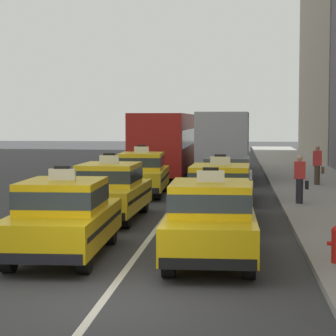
{
  "coord_description": "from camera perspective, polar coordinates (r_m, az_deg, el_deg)",
  "views": [
    {
      "loc": [
        2.15,
        -10.49,
        2.93
      ],
      "look_at": [
        -0.18,
        12.04,
        1.3
      ],
      "focal_mm": 72.08,
      "sensor_mm": 36.0,
      "label": 1
    }
  ],
  "objects": [
    {
      "name": "ground_plane",
      "position": [
        11.11,
        -5.59,
        -11.2
      ],
      "size": [
        160.0,
        160.0,
        0.0
      ],
      "primitive_type": "plane",
      "color": "#353538"
    },
    {
      "name": "taxi_left_nearest",
      "position": [
        14.5,
        -8.8,
        -4.07
      ],
      "size": [
        1.93,
        4.6,
        1.96
      ],
      "color": "black",
      "rests_on": "ground"
    },
    {
      "name": "sedan_right_third",
      "position": [
        24.23,
        5.03,
        -0.83
      ],
      "size": [
        1.87,
        4.34,
        1.58
      ],
      "color": "black",
      "rests_on": "ground"
    },
    {
      "name": "sedan_left_fifth",
      "position": [
        44.48,
        1.12,
        1.43
      ],
      "size": [
        1.86,
        4.34,
        1.58
      ],
      "color": "black",
      "rests_on": "ground"
    },
    {
      "name": "box_truck_right_fourth",
      "position": [
        32.44,
        4.78,
        2.07
      ],
      "size": [
        2.44,
        7.02,
        3.27
      ],
      "color": "black",
      "rests_on": "ground"
    },
    {
      "name": "taxi_left_third",
      "position": [
        25.98,
        -2.23,
        -0.42
      ],
      "size": [
        1.96,
        4.61,
        1.96
      ],
      "color": "black",
      "rests_on": "ground"
    },
    {
      "name": "pedestrian_trailing",
      "position": [
        22.76,
        11.1,
        -0.94
      ],
      "size": [
        0.47,
        0.24,
        1.61
      ],
      "color": "#23232D",
      "rests_on": "sidewalk_curb"
    },
    {
      "name": "bus_left_fourth",
      "position": [
        35.44,
        -0.12,
        2.32
      ],
      "size": [
        2.53,
        11.2,
        3.22
      ],
      "color": "black",
      "rests_on": "ground"
    },
    {
      "name": "taxi_right_second",
      "position": [
        19.05,
        4.44,
        -2.08
      ],
      "size": [
        1.94,
        4.61,
        1.96
      ],
      "color": "black",
      "rests_on": "ground"
    },
    {
      "name": "taxi_right_nearest",
      "position": [
        13.93,
        3.62,
        -4.36
      ],
      "size": [
        1.89,
        4.59,
        1.96
      ],
      "color": "black",
      "rests_on": "ground"
    },
    {
      "name": "taxi_right_fifth",
      "position": [
        39.83,
        5.26,
        1.14
      ],
      "size": [
        1.88,
        4.58,
        1.96
      ],
      "color": "black",
      "rests_on": "ground"
    },
    {
      "name": "traffic_light_pole",
      "position": [
        8.97,
        10.73,
        9.76
      ],
      "size": [
        2.87,
        0.33,
        5.58
      ],
      "color": "#47474C",
      "rests_on": "ground"
    },
    {
      "name": "taxi_left_second",
      "position": [
        19.74,
        -4.92,
        -1.86
      ],
      "size": [
        1.89,
        4.59,
        1.96
      ],
      "color": "black",
      "rests_on": "ground"
    },
    {
      "name": "lane_stripe_left_right",
      "position": [
        30.71,
        1.86,
        -1.36
      ],
      "size": [
        0.14,
        80.0,
        0.01
      ],
      "primitive_type": "cube",
      "color": "silver",
      "rests_on": "ground"
    },
    {
      "name": "pedestrian_near_crosswalk",
      "position": [
        29.53,
        12.53,
        0.24
      ],
      "size": [
        0.47,
        0.24,
        1.66
      ],
      "color": "#473828",
      "rests_on": "sidewalk_curb"
    },
    {
      "name": "sidewalk_curb",
      "position": [
        25.88,
        13.53,
        -2.33
      ],
      "size": [
        4.0,
        90.0,
        0.15
      ],
      "primitive_type": "cube",
      "color": "gray",
      "rests_on": "ground"
    }
  ]
}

